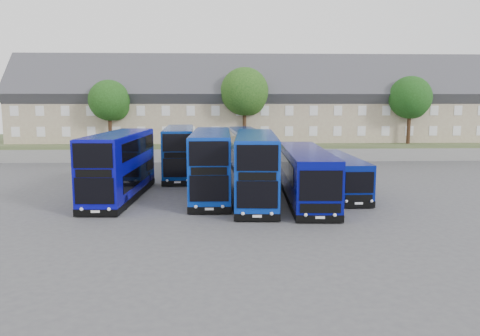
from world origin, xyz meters
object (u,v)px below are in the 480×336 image
tree_west (111,102)px  tree_east (411,99)px  dd_front_left (120,167)px  coach_east_a (306,176)px  dd_front_mid (211,165)px  tree_mid (246,93)px  tree_far (434,97)px

tree_west → tree_east: (36.00, 0.00, 0.34)m
dd_front_left → tree_east: size_ratio=1.49×
coach_east_a → tree_west: tree_west is taller
dd_front_mid → tree_mid: (3.68, 21.79, 5.68)m
dd_front_mid → dd_front_left: bearing=-175.4°
tree_west → tree_mid: size_ratio=0.83×
dd_front_left → tree_far: bearing=41.1°
tree_mid → coach_east_a: bearing=-82.4°
dd_front_mid → tree_east: size_ratio=1.50×
dd_front_left → coach_east_a: bearing=-2.7°
tree_mid → tree_east: tree_mid is taller
coach_east_a → tree_far: (22.85, 30.10, 5.92)m
tree_mid → tree_east: size_ratio=1.12×
tree_west → tree_far: size_ratio=0.88×
dd_front_left → tree_mid: tree_mid is taller
coach_east_a → tree_mid: (-3.15, 23.60, 6.26)m
dd_front_mid → tree_far: bearing=43.8°
tree_east → tree_far: bearing=49.4°
coach_east_a → tree_far: bearing=55.5°
tree_west → tree_far: (42.00, 7.00, 0.68)m
tree_far → tree_mid: bearing=-166.0°
coach_east_a → tree_east: (16.85, 23.10, 5.58)m
dd_front_left → tree_mid: (10.43, 22.31, 5.71)m
dd_front_left → tree_west: tree_west is taller
dd_front_mid → tree_east: tree_east is taller
dd_front_left → tree_far: (36.43, 28.81, 5.37)m
tree_west → tree_far: tree_far is taller
tree_east → tree_far: tree_far is taller
dd_front_mid → tree_west: 25.03m
dd_front_left → coach_east_a: 13.65m
tree_mid → tree_east: (20.00, -0.50, -0.68)m
dd_front_mid → tree_far: tree_far is taller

